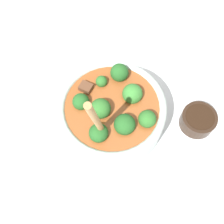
% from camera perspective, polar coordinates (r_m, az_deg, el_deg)
% --- Properties ---
extents(ground_plane, '(4.00, 4.00, 0.00)m').
position_cam_1_polar(ground_plane, '(0.67, 0.00, -2.31)').
color(ground_plane, silver).
extents(stew_bowl, '(0.23, 0.23, 0.27)m').
position_cam_1_polar(stew_bowl, '(0.61, 0.02, -0.25)').
color(stew_bowl, '#B2C6BC').
rests_on(stew_bowl, ground_plane).
extents(condiment_bowl, '(0.08, 0.08, 0.04)m').
position_cam_1_polar(condiment_bowl, '(0.68, 17.10, -1.52)').
color(condiment_bowl, black).
rests_on(condiment_bowl, ground_plane).
extents(empty_plate, '(0.20, 0.20, 0.02)m').
position_cam_1_polar(empty_plate, '(0.81, 7.07, 15.74)').
color(empty_plate, white).
rests_on(empty_plate, ground_plane).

